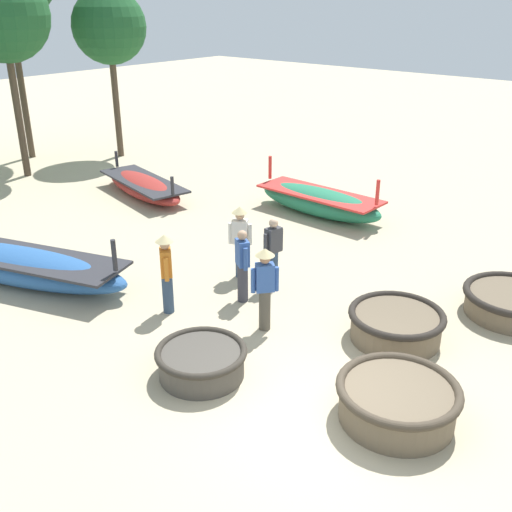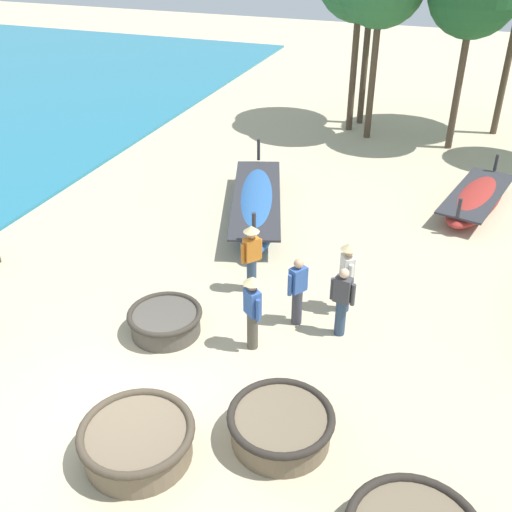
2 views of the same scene
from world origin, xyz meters
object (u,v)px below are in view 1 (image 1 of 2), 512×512
object	(u,v)px
fisherman_by_coracle	(240,237)
fisherman_with_hat	(273,251)
fisherman_hauling	(265,284)
fisherman_crouching	(243,264)
long_boat_green_hull	(19,265)
tree_tall_back	(3,16)
coracle_front_left	(512,302)
tree_right_mid	(109,27)
coracle_center	(201,361)
coracle_tilted	(396,324)
coracle_nearest	(397,400)
long_boat_white_hull	(319,201)
long_boat_red_hull	(144,186)
fisherman_standing_left	(166,269)

from	to	relation	value
fisherman_by_coracle	fisherman_with_hat	distance (m)	0.87
fisherman_hauling	fisherman_crouching	bearing A→B (deg)	61.04
long_boat_green_hull	fisherman_crouching	size ratio (longest dim) A/B	3.60
fisherman_by_coracle	tree_tall_back	world-z (taller)	tree_tall_back
coracle_front_left	fisherman_crouching	world-z (taller)	fisherman_crouching
coracle_front_left	fisherman_with_hat	bearing A→B (deg)	114.87
fisherman_by_coracle	tree_right_mid	bearing A→B (deg)	64.49
fisherman_with_hat	coracle_front_left	bearing A→B (deg)	-65.13
fisherman_hauling	fisherman_with_hat	xyz separation A→B (m)	(1.53, 1.02, -0.12)
coracle_center	tree_right_mid	size ratio (longest dim) A/B	0.25
fisherman_with_hat	tree_right_mid	xyz separation A→B (m)	(5.08, 11.70, 3.90)
coracle_tilted	tree_tall_back	size ratio (longest dim) A/B	0.26
coracle_nearest	long_boat_green_hull	bearing A→B (deg)	97.45
fisherman_by_coracle	tree_tall_back	distance (m)	12.00
fisherman_by_coracle	coracle_center	bearing A→B (deg)	-148.29
fisherman_crouching	coracle_front_left	bearing A→B (deg)	-56.26
coracle_front_left	long_boat_white_hull	world-z (taller)	long_boat_white_hull
coracle_front_left	fisherman_hauling	bearing A→B (deg)	136.43
tree_tall_back	long_boat_white_hull	bearing A→B (deg)	-72.32
fisherman_crouching	fisherman_with_hat	distance (m)	0.94
coracle_nearest	tree_tall_back	world-z (taller)	tree_tall_back
coracle_tilted	tree_right_mid	size ratio (longest dim) A/B	0.29
coracle_tilted	coracle_front_left	world-z (taller)	coracle_tilted
coracle_center	tree_right_mid	xyz separation A→B (m)	(8.47, 12.88, 4.46)
coracle_nearest	coracle_tilted	bearing A→B (deg)	28.41
coracle_tilted	tree_tall_back	world-z (taller)	tree_tall_back
coracle_center	tree_right_mid	bearing A→B (deg)	56.69
coracle_front_left	long_boat_red_hull	xyz separation A→B (m)	(0.29, 11.52, 0.02)
tree_tall_back	tree_right_mid	world-z (taller)	tree_tall_back
coracle_nearest	long_boat_red_hull	size ratio (longest dim) A/B	0.44
fisherman_standing_left	tree_tall_back	distance (m)	12.40
long_boat_green_hull	fisherman_with_hat	size ratio (longest dim) A/B	3.60
long_boat_green_hull	long_boat_red_hull	distance (m)	6.36
fisherman_by_coracle	fisherman_crouching	world-z (taller)	fisherman_by_coracle
coracle_nearest	fisherman_crouching	bearing A→B (deg)	72.27
long_boat_red_hull	fisherman_crouching	bearing A→B (deg)	-115.05
coracle_tilted	fisherman_with_hat	xyz separation A→B (m)	(0.27, 3.11, 0.52)
long_boat_white_hull	fisherman_by_coracle	xyz separation A→B (m)	(-4.55, -0.99, 0.55)
fisherman_by_coracle	fisherman_with_hat	bearing A→B (deg)	-83.35
long_boat_red_hull	fisherman_with_hat	distance (m)	7.48
coracle_front_left	long_boat_white_hull	xyz separation A→B (m)	(2.40, 6.28, 0.11)
tree_right_mid	fisherman_crouching	bearing A→B (deg)	-117.31
fisherman_crouching	tree_tall_back	world-z (taller)	tree_tall_back
fisherman_with_hat	fisherman_by_coracle	bearing A→B (deg)	96.65
long_boat_white_hull	fisherman_with_hat	world-z (taller)	fisherman_with_hat
fisherman_standing_left	tree_right_mid	distance (m)	13.61
fisherman_by_coracle	fisherman_crouching	bearing A→B (deg)	-136.21
long_boat_green_hull	long_boat_red_hull	world-z (taller)	long_boat_green_hull
coracle_nearest	tree_right_mid	size ratio (longest dim) A/B	0.30
coracle_tilted	fisherman_crouching	xyz separation A→B (m)	(-0.67, 3.16, 0.52)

